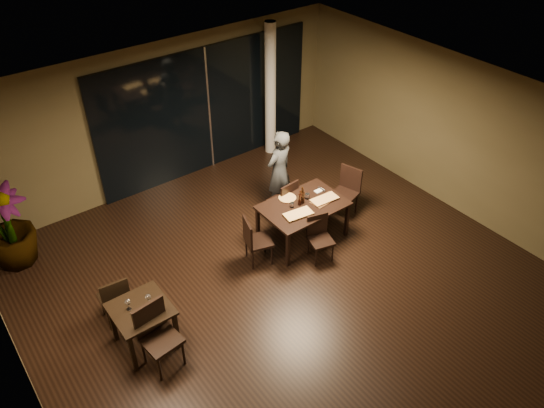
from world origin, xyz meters
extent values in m
plane|color=black|center=(0.00, 0.00, 0.00)|extent=(8.00, 8.00, 0.00)
cube|color=#4A4227|center=(0.00, 4.05, 1.50)|extent=(8.00, 0.10, 3.00)
cube|color=#4A4227|center=(-4.05, 0.00, 1.50)|extent=(0.10, 8.00, 3.00)
cube|color=#4A4227|center=(4.05, 0.00, 1.50)|extent=(0.10, 8.00, 3.00)
cube|color=silver|center=(0.00, 0.00, 3.02)|extent=(8.00, 8.00, 0.04)
cube|color=black|center=(1.00, 3.96, 1.35)|extent=(5.00, 0.06, 2.70)
cylinder|color=silver|center=(2.40, 3.65, 1.50)|extent=(0.24, 0.24, 3.00)
cube|color=black|center=(1.00, 0.80, 0.73)|extent=(1.50, 1.00, 0.04)
cube|color=black|center=(0.31, 0.36, 0.35)|extent=(0.06, 0.06, 0.71)
cube|color=black|center=(1.69, 0.36, 0.35)|extent=(0.06, 0.06, 0.71)
cube|color=black|center=(0.31, 1.24, 0.35)|extent=(0.06, 0.06, 0.71)
cube|color=black|center=(1.69, 1.24, 0.35)|extent=(0.06, 0.06, 0.71)
cube|color=black|center=(-2.40, 0.30, 0.73)|extent=(0.80, 0.80, 0.04)
cube|color=black|center=(-2.74, -0.04, 0.35)|extent=(0.06, 0.06, 0.71)
cube|color=black|center=(-2.06, -0.04, 0.35)|extent=(0.06, 0.06, 0.71)
cube|color=black|center=(-2.74, 0.64, 0.35)|extent=(0.06, 0.06, 0.71)
cube|color=black|center=(-2.06, 0.64, 0.35)|extent=(0.06, 0.06, 0.71)
cube|color=black|center=(1.02, 1.44, 0.44)|extent=(0.48, 0.48, 0.05)
cylinder|color=black|center=(1.17, 1.63, 0.22)|extent=(0.04, 0.04, 0.44)
cylinder|color=black|center=(0.82, 1.60, 0.22)|extent=(0.04, 0.04, 0.44)
cylinder|color=black|center=(1.21, 1.28, 0.22)|extent=(0.04, 0.04, 0.44)
cylinder|color=black|center=(0.86, 1.24, 0.22)|extent=(0.04, 0.04, 0.44)
cube|color=black|center=(1.04, 1.24, 0.69)|extent=(0.43, 0.08, 0.49)
cube|color=black|center=(0.88, 0.17, 0.40)|extent=(0.48, 0.48, 0.04)
cylinder|color=black|center=(0.69, 0.05, 0.20)|extent=(0.03, 0.03, 0.40)
cylinder|color=black|center=(1.00, -0.03, 0.20)|extent=(0.03, 0.03, 0.40)
cylinder|color=black|center=(0.77, 0.36, 0.20)|extent=(0.03, 0.03, 0.40)
cylinder|color=black|center=(1.08, 0.28, 0.20)|extent=(0.03, 0.03, 0.40)
cube|color=black|center=(0.93, 0.34, 0.62)|extent=(0.39, 0.14, 0.44)
cube|color=black|center=(-0.01, 0.76, 0.44)|extent=(0.53, 0.53, 0.05)
cylinder|color=black|center=(0.11, 0.55, 0.22)|extent=(0.03, 0.03, 0.44)
cylinder|color=black|center=(0.21, 0.88, 0.22)|extent=(0.03, 0.03, 0.44)
cylinder|color=black|center=(-0.23, 0.65, 0.22)|extent=(0.03, 0.03, 0.44)
cylinder|color=black|center=(-0.13, 0.98, 0.22)|extent=(0.03, 0.03, 0.44)
cube|color=black|center=(-0.20, 0.82, 0.68)|extent=(0.16, 0.42, 0.48)
cube|color=black|center=(2.10, 0.87, 0.46)|extent=(0.56, 0.56, 0.05)
cylinder|color=black|center=(1.87, 0.99, 0.23)|extent=(0.04, 0.04, 0.46)
cylinder|color=black|center=(1.97, 0.64, 0.23)|extent=(0.04, 0.04, 0.46)
cylinder|color=black|center=(2.22, 1.10, 0.23)|extent=(0.04, 0.04, 0.46)
cylinder|color=black|center=(2.33, 0.75, 0.23)|extent=(0.04, 0.04, 0.46)
cube|color=black|center=(2.29, 0.93, 0.72)|extent=(0.17, 0.44, 0.51)
cube|color=black|center=(-2.53, 1.02, 0.43)|extent=(0.46, 0.46, 0.05)
cylinder|color=black|center=(-2.35, 1.18, 0.22)|extent=(0.03, 0.03, 0.43)
cylinder|color=black|center=(-2.69, 1.21, 0.22)|extent=(0.03, 0.03, 0.43)
cylinder|color=black|center=(-2.38, 0.83, 0.22)|extent=(0.03, 0.03, 0.43)
cylinder|color=black|center=(-2.72, 0.87, 0.22)|extent=(0.03, 0.03, 0.43)
cube|color=black|center=(-2.55, 0.83, 0.67)|extent=(0.42, 0.08, 0.48)
cube|color=black|center=(-2.36, -0.18, 0.50)|extent=(0.54, 0.54, 0.06)
cylinder|color=black|center=(-2.53, -0.40, 0.25)|extent=(0.04, 0.04, 0.50)
cylinder|color=black|center=(-2.14, -0.36, 0.25)|extent=(0.04, 0.04, 0.50)
cylinder|color=black|center=(-2.58, -0.01, 0.25)|extent=(0.04, 0.04, 0.50)
cylinder|color=black|center=(-2.18, 0.04, 0.25)|extent=(0.04, 0.04, 0.50)
cube|color=black|center=(-2.38, 0.04, 0.78)|extent=(0.49, 0.10, 0.55)
imported|color=#2B2E30|center=(1.21, 1.79, 0.85)|extent=(0.65, 0.50, 1.71)
imported|color=#214617|center=(-3.40, 3.30, 0.77)|extent=(1.14, 1.14, 1.53)
cube|color=#472F16|center=(0.74, 0.62, 0.76)|extent=(0.53, 0.33, 0.01)
cube|color=#492C17|center=(1.39, 0.67, 0.76)|extent=(0.54, 0.30, 0.01)
cylinder|color=#AE2213|center=(0.89, 1.12, 0.76)|extent=(0.31, 0.31, 0.01)
cylinder|color=white|center=(0.79, 0.87, 0.79)|extent=(0.08, 0.08, 0.09)
cylinder|color=white|center=(1.18, 0.90, 0.80)|extent=(0.08, 0.08, 0.10)
cube|color=white|center=(1.54, 0.69, 0.76)|extent=(0.20, 0.15, 0.01)
cube|color=white|center=(1.50, 0.95, 0.76)|extent=(0.18, 0.10, 0.01)
cube|color=white|center=(-2.32, 0.14, 0.76)|extent=(0.19, 0.13, 0.01)
camera|label=1|loc=(-3.99, -4.90, 6.39)|focal=35.00mm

